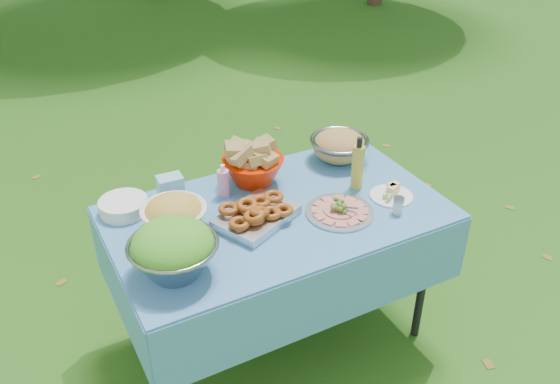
{
  "coord_description": "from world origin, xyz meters",
  "views": [
    {
      "loc": [
        -1.01,
        -1.91,
        2.22
      ],
      "look_at": [
        0.01,
        0.0,
        0.86
      ],
      "focal_mm": 38.0,
      "sensor_mm": 36.0,
      "label": 1
    }
  ],
  "objects_px": {
    "picnic_table": "(278,278)",
    "plate_stack": "(124,206)",
    "salad_bowl": "(173,249)",
    "pasta_bowl_steel": "(339,145)",
    "charcuterie_platter": "(340,206)",
    "bread_bowl": "(253,164)",
    "oil_bottle": "(358,163)"
  },
  "relations": [
    {
      "from": "bread_bowl",
      "to": "pasta_bowl_steel",
      "type": "distance_m",
      "value": 0.48
    },
    {
      "from": "bread_bowl",
      "to": "oil_bottle",
      "type": "distance_m",
      "value": 0.49
    },
    {
      "from": "pasta_bowl_steel",
      "to": "oil_bottle",
      "type": "relative_size",
      "value": 1.13
    },
    {
      "from": "bread_bowl",
      "to": "oil_bottle",
      "type": "xyz_separation_m",
      "value": [
        0.4,
        -0.27,
        0.03
      ]
    },
    {
      "from": "picnic_table",
      "to": "salad_bowl",
      "type": "distance_m",
      "value": 0.75
    },
    {
      "from": "bread_bowl",
      "to": "oil_bottle",
      "type": "height_order",
      "value": "oil_bottle"
    },
    {
      "from": "pasta_bowl_steel",
      "to": "picnic_table",
      "type": "bearing_deg",
      "value": -151.22
    },
    {
      "from": "picnic_table",
      "to": "charcuterie_platter",
      "type": "bearing_deg",
      "value": -30.89
    },
    {
      "from": "pasta_bowl_steel",
      "to": "oil_bottle",
      "type": "bearing_deg",
      "value": -105.79
    },
    {
      "from": "pasta_bowl_steel",
      "to": "charcuterie_platter",
      "type": "bearing_deg",
      "value": -122.31
    },
    {
      "from": "salad_bowl",
      "to": "pasta_bowl_steel",
      "type": "xyz_separation_m",
      "value": [
        1.03,
        0.46,
        -0.03
      ]
    },
    {
      "from": "oil_bottle",
      "to": "picnic_table",
      "type": "bearing_deg",
      "value": -179.35
    },
    {
      "from": "plate_stack",
      "to": "pasta_bowl_steel",
      "type": "distance_m",
      "value": 1.09
    },
    {
      "from": "plate_stack",
      "to": "charcuterie_platter",
      "type": "xyz_separation_m",
      "value": [
        0.83,
        -0.45,
        0.0
      ]
    },
    {
      "from": "picnic_table",
      "to": "oil_bottle",
      "type": "relative_size",
      "value": 5.64
    },
    {
      "from": "picnic_table",
      "to": "bread_bowl",
      "type": "height_order",
      "value": "bread_bowl"
    },
    {
      "from": "salad_bowl",
      "to": "charcuterie_platter",
      "type": "relative_size",
      "value": 1.12
    },
    {
      "from": "pasta_bowl_steel",
      "to": "charcuterie_platter",
      "type": "distance_m",
      "value": 0.49
    },
    {
      "from": "oil_bottle",
      "to": "bread_bowl",
      "type": "bearing_deg",
      "value": 146.38
    },
    {
      "from": "salad_bowl",
      "to": "oil_bottle",
      "type": "height_order",
      "value": "oil_bottle"
    },
    {
      "from": "salad_bowl",
      "to": "oil_bottle",
      "type": "xyz_separation_m",
      "value": [
        0.96,
        0.19,
        0.02
      ]
    },
    {
      "from": "plate_stack",
      "to": "picnic_table",
      "type": "bearing_deg",
      "value": -27.72
    },
    {
      "from": "salad_bowl",
      "to": "oil_bottle",
      "type": "bearing_deg",
      "value": 11.34
    },
    {
      "from": "picnic_table",
      "to": "bread_bowl",
      "type": "relative_size",
      "value": 5.0
    },
    {
      "from": "salad_bowl",
      "to": "charcuterie_platter",
      "type": "height_order",
      "value": "salad_bowl"
    },
    {
      "from": "bread_bowl",
      "to": "charcuterie_platter",
      "type": "relative_size",
      "value": 0.97
    },
    {
      "from": "picnic_table",
      "to": "oil_bottle",
      "type": "bearing_deg",
      "value": 0.65
    },
    {
      "from": "picnic_table",
      "to": "bread_bowl",
      "type": "xyz_separation_m",
      "value": [
        0.02,
        0.27,
        0.48
      ]
    },
    {
      "from": "picnic_table",
      "to": "plate_stack",
      "type": "xyz_separation_m",
      "value": [
        -0.6,
        0.31,
        0.41
      ]
    },
    {
      "from": "plate_stack",
      "to": "bread_bowl",
      "type": "xyz_separation_m",
      "value": [
        0.61,
        -0.04,
        0.07
      ]
    },
    {
      "from": "bread_bowl",
      "to": "charcuterie_platter",
      "type": "bearing_deg",
      "value": -62.12
    },
    {
      "from": "bread_bowl",
      "to": "pasta_bowl_steel",
      "type": "bearing_deg",
      "value": -0.16
    }
  ]
}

